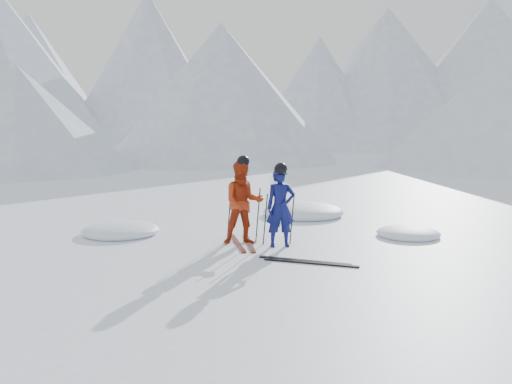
{
  "coord_description": "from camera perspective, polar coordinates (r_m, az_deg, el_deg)",
  "views": [
    {
      "loc": [
        -1.83,
        -10.17,
        2.43
      ],
      "look_at": [
        -1.8,
        0.5,
        1.1
      ],
      "focal_mm": 38.0,
      "sensor_mm": 36.0,
      "label": 1
    }
  ],
  "objects": [
    {
      "name": "ski_loose_a",
      "position": [
        9.78,
        5.13,
        -7.22
      ],
      "size": [
        1.62,
        0.69,
        0.03
      ],
      "primitive_type": "cube",
      "rotation": [
        0.0,
        0.0,
        1.21
      ],
      "color": "black",
      "rests_on": "ground"
    },
    {
      "name": "ground",
      "position": [
        10.61,
        9.83,
        -6.23
      ],
      "size": [
        160.0,
        160.0,
        0.0
      ],
      "primitive_type": "plane",
      "color": "white",
      "rests_on": "ground"
    },
    {
      "name": "ski_worn_right",
      "position": [
        11.16,
        -0.72,
        -5.39
      ],
      "size": [
        0.28,
        1.7,
        0.03
      ],
      "primitive_type": "cube",
      "rotation": [
        0.0,
        0.0,
        0.11
      ],
      "color": "black",
      "rests_on": "ground"
    },
    {
      "name": "skier_blue",
      "position": [
        10.78,
        2.6,
        -1.65
      ],
      "size": [
        0.63,
        0.46,
        1.58
      ],
      "primitive_type": "imported",
      "rotation": [
        0.0,
        0.0,
        0.15
      ],
      "color": "#0D1250",
      "rests_on": "ground"
    },
    {
      "name": "pole_blue_right",
      "position": [
        11.09,
        3.82,
        -2.8
      ],
      "size": [
        0.11,
        0.07,
        1.05
      ],
      "primitive_type": "cylinder",
      "rotation": [
        -0.04,
        0.08,
        0.0
      ],
      "color": "black",
      "rests_on": "ground"
    },
    {
      "name": "pole_blue_left",
      "position": [
        10.96,
        0.99,
        -2.9
      ],
      "size": [
        0.11,
        0.08,
        1.05
      ],
      "primitive_type": "cylinder",
      "rotation": [
        0.05,
        0.08,
        0.0
      ],
      "color": "black",
      "rests_on": "ground"
    },
    {
      "name": "ski_worn_left",
      "position": [
        11.17,
        -1.96,
        -5.39
      ],
      "size": [
        0.39,
        1.69,
        0.03
      ],
      "primitive_type": "cube",
      "rotation": [
        0.0,
        0.0,
        0.18
      ],
      "color": "black",
      "rests_on": "ground"
    },
    {
      "name": "skier_red",
      "position": [
        11.01,
        -1.35,
        -1.13
      ],
      "size": [
        0.91,
        0.76,
        1.71
      ],
      "primitive_type": "imported",
      "rotation": [
        0.0,
        0.0,
        0.15
      ],
      "color": "#A92B0D",
      "rests_on": "ground"
    },
    {
      "name": "snow_lumps",
      "position": [
        13.03,
        3.88,
        -3.66
      ],
      "size": [
        9.6,
        7.45,
        0.47
      ],
      "color": "white",
      "rests_on": "ground"
    },
    {
      "name": "pole_red_right",
      "position": [
        11.2,
        0.2,
        -2.46
      ],
      "size": [
        0.12,
        0.08,
        1.14
      ],
      "primitive_type": "cylinder",
      "rotation": [
        -0.05,
        0.08,
        0.0
      ],
      "color": "black",
      "rests_on": "ground"
    },
    {
      "name": "mountain_range",
      "position": [
        46.3,
        9.42,
        12.34
      ],
      "size": [
        106.15,
        62.94,
        15.53
      ],
      "color": "#B2BCD1",
      "rests_on": "ground"
    },
    {
      "name": "pole_red_left",
      "position": [
        11.31,
        -2.84,
        -2.37
      ],
      "size": [
        0.12,
        0.09,
        1.14
      ],
      "primitive_type": "cylinder",
      "rotation": [
        0.06,
        0.08,
        0.0
      ],
      "color": "black",
      "rests_on": "ground"
    },
    {
      "name": "ski_loose_b",
      "position": [
        9.65,
        5.81,
        -7.43
      ],
      "size": [
        1.64,
        0.64,
        0.03
      ],
      "primitive_type": "cube",
      "rotation": [
        0.0,
        0.0,
        1.24
      ],
      "color": "black",
      "rests_on": "ground"
    }
  ]
}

